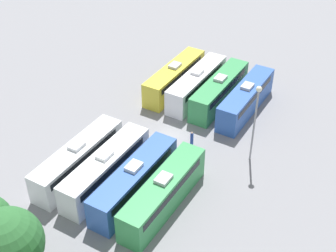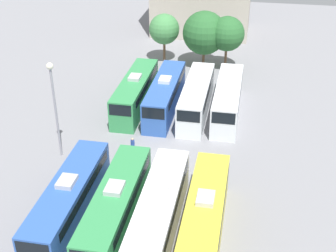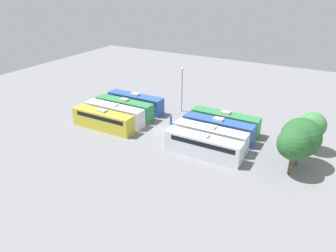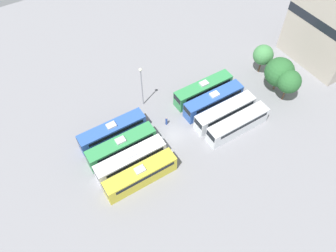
{
  "view_description": "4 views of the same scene",
  "coord_description": "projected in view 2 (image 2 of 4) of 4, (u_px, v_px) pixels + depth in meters",
  "views": [
    {
      "loc": [
        -21.28,
        36.43,
        32.29
      ],
      "look_at": [
        -0.06,
        0.58,
        2.03
      ],
      "focal_mm": 50.0,
      "sensor_mm": 36.0,
      "label": 1
    },
    {
      "loc": [
        7.03,
        -34.75,
        23.4
      ],
      "look_at": [
        0.34,
        0.83,
        2.92
      ],
      "focal_mm": 50.0,
      "sensor_mm": 36.0,
      "label": 2
    },
    {
      "loc": [
        45.13,
        26.38,
        24.87
      ],
      "look_at": [
        1.63,
        1.82,
        1.81
      ],
      "focal_mm": 35.0,
      "sensor_mm": 36.0,
      "label": 3
    },
    {
      "loc": [
        28.29,
        -19.1,
        46.74
      ],
      "look_at": [
        -1.08,
        -0.74,
        1.76
      ],
      "focal_mm": 35.0,
      "sensor_mm": 36.0,
      "label": 4
    }
  ],
  "objects": [
    {
      "name": "bus_7",
      "position": [
        228.0,
        98.0,
        49.05
      ],
      "size": [
        2.55,
        11.93,
        3.66
      ],
      "color": "silver",
      "rests_on": "ground_plane"
    },
    {
      "name": "bus_4",
      "position": [
        135.0,
        91.0,
        50.45
      ],
      "size": [
        2.55,
        11.93,
        3.66
      ],
      "color": "#338C4C",
      "rests_on": "ground_plane"
    },
    {
      "name": "bus_5",
      "position": [
        165.0,
        94.0,
        49.9
      ],
      "size": [
        2.55,
        11.93,
        3.66
      ],
      "color": "#2D56A8",
      "rests_on": "ground_plane"
    },
    {
      "name": "tree_1",
      "position": [
        204.0,
        33.0,
        59.3
      ],
      "size": [
        5.54,
        5.54,
        7.28
      ],
      "color": "brown",
      "rests_on": "ground_plane"
    },
    {
      "name": "tree_0",
      "position": [
        164.0,
        29.0,
        60.93
      ],
      "size": [
        3.98,
        3.98,
        6.41
      ],
      "color": "brown",
      "rests_on": "ground_plane"
    },
    {
      "name": "bus_6",
      "position": [
        197.0,
        96.0,
        49.37
      ],
      "size": [
        2.55,
        11.93,
        3.66
      ],
      "color": "silver",
      "rests_on": "ground_plane"
    },
    {
      "name": "light_pole",
      "position": [
        54.0,
        96.0,
        39.91
      ],
      "size": [
        0.6,
        0.6,
        9.02
      ],
      "color": "gray",
      "rests_on": "ground_plane"
    },
    {
      "name": "ground_plane",
      "position": [
        163.0,
        158.0,
        42.38
      ],
      "size": [
        112.91,
        112.91,
        0.0
      ],
      "primitive_type": "plane",
      "color": "gray"
    },
    {
      "name": "bus_2",
      "position": [
        159.0,
        211.0,
        33.13
      ],
      "size": [
        2.55,
        11.93,
        3.66
      ],
      "color": "white",
      "rests_on": "ground_plane"
    },
    {
      "name": "worker_person",
      "position": [
        133.0,
        147.0,
        42.37
      ],
      "size": [
        0.36,
        0.36,
        1.84
      ],
      "color": "navy",
      "rests_on": "ground_plane"
    },
    {
      "name": "tree_2",
      "position": [
        227.0,
        34.0,
        58.31
      ],
      "size": [
        4.37,
        4.37,
        6.92
      ],
      "color": "brown",
      "rests_on": "ground_plane"
    },
    {
      "name": "bus_1",
      "position": [
        116.0,
        206.0,
        33.61
      ],
      "size": [
        2.55,
        11.93,
        3.66
      ],
      "color": "#338C4C",
      "rests_on": "ground_plane"
    },
    {
      "name": "bus_3",
      "position": [
        205.0,
        217.0,
        32.62
      ],
      "size": [
        2.55,
        11.93,
        3.66
      ],
      "color": "gold",
      "rests_on": "ground_plane"
    },
    {
      "name": "bus_0",
      "position": [
        69.0,
        200.0,
        34.26
      ],
      "size": [
        2.55,
        11.93,
        3.66
      ],
      "color": "#2D56A8",
      "rests_on": "ground_plane"
    }
  ]
}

